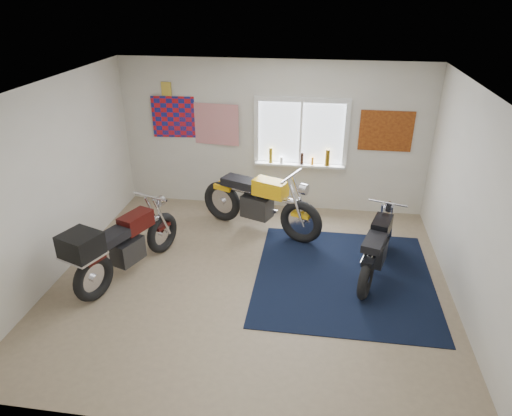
# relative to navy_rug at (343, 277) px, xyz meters

# --- Properties ---
(ground) EXTENTS (5.50, 5.50, 0.00)m
(ground) POSITION_rel_navy_rug_xyz_m (-1.31, -0.26, -0.01)
(ground) COLOR #9E896B
(ground) RESTS_ON ground
(room_shell) EXTENTS (5.50, 5.50, 5.50)m
(room_shell) POSITION_rel_navy_rug_xyz_m (-1.31, -0.26, 1.63)
(room_shell) COLOR white
(room_shell) RESTS_ON ground
(navy_rug) EXTENTS (2.50, 2.60, 0.01)m
(navy_rug) POSITION_rel_navy_rug_xyz_m (0.00, 0.00, 0.00)
(navy_rug) COLOR black
(navy_rug) RESTS_ON ground
(window_assembly) EXTENTS (1.66, 0.17, 1.26)m
(window_assembly) POSITION_rel_navy_rug_xyz_m (-0.81, 2.21, 1.36)
(window_assembly) COLOR white
(window_assembly) RESTS_ON room_shell
(oil_bottles) EXTENTS (1.09, 0.09, 0.30)m
(oil_bottles) POSITION_rel_navy_rug_xyz_m (-0.72, 2.14, 1.02)
(oil_bottles) COLOR olive
(oil_bottles) RESTS_ON window_assembly
(flag_display) EXTENTS (1.60, 0.10, 1.17)m
(flag_display) POSITION_rel_navy_rug_xyz_m (-3.21, 2.22, 2.14)
(flag_display) COLOR red
(flag_display) RESTS_ON room_shell
(triumph_poster) EXTENTS (0.90, 0.03, 0.70)m
(triumph_poster) POSITION_rel_navy_rug_xyz_m (0.64, 2.22, 1.54)
(triumph_poster) COLOR #A54C14
(triumph_poster) RESTS_ON room_shell
(yellow_triumph) EXTENTS (2.16, 1.03, 1.14)m
(yellow_triumph) POSITION_rel_navy_rug_xyz_m (-1.40, 1.23, 0.50)
(yellow_triumph) COLOR black
(yellow_triumph) RESTS_ON ground
(black_chrome_bike) EXTENTS (0.74, 1.80, 0.95)m
(black_chrome_bike) POSITION_rel_navy_rug_xyz_m (0.44, 0.18, 0.41)
(black_chrome_bike) COLOR black
(black_chrome_bike) RESTS_ON navy_rug
(maroon_tourer) EXTENTS (1.05, 2.00, 1.04)m
(maroon_tourer) POSITION_rel_navy_rug_xyz_m (-3.12, -0.47, 0.53)
(maroon_tourer) COLOR black
(maroon_tourer) RESTS_ON ground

